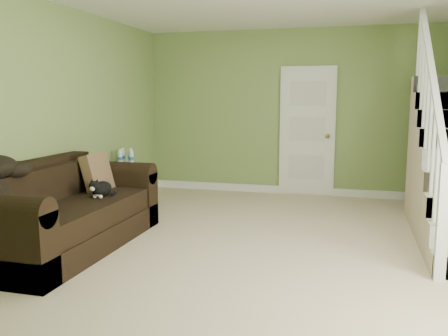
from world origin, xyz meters
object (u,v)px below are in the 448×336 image
Objects in this scene: side_table at (128,186)px; banana at (45,208)px; sofa at (65,215)px; cat at (101,189)px.

banana is at bearing -82.89° from side_table.
sofa reaches higher than banana.
sofa reaches higher than cat.
cat is 2.21× the size of banana.
side_table is (-0.21, 1.82, -0.03)m from sofa.
side_table is at bearing 96.50° from sofa.
sofa is 0.47m from banana.
sofa is 4.99× the size of cat.
sofa is 0.45m from cat.
sofa is at bearing 72.34° from banana.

